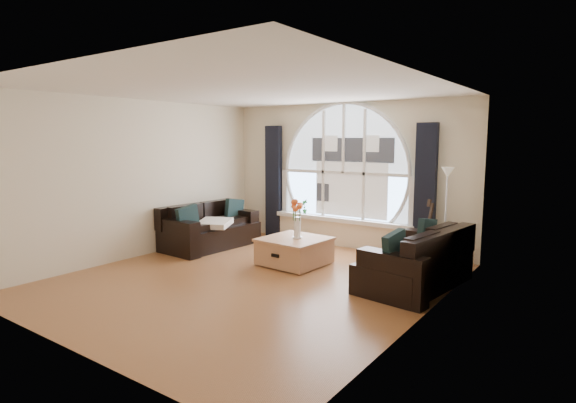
% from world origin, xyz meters
% --- Properties ---
extents(ground, '(5.00, 5.50, 0.01)m').
position_xyz_m(ground, '(0.00, 0.00, 0.00)').
color(ground, brown).
rests_on(ground, ground).
extents(ceiling, '(5.00, 5.50, 0.01)m').
position_xyz_m(ceiling, '(0.00, 0.00, 2.70)').
color(ceiling, silver).
rests_on(ceiling, ground).
extents(wall_back, '(5.00, 0.01, 2.70)m').
position_xyz_m(wall_back, '(0.00, 2.75, 1.35)').
color(wall_back, beige).
rests_on(wall_back, ground).
extents(wall_front, '(5.00, 0.01, 2.70)m').
position_xyz_m(wall_front, '(0.00, -2.75, 1.35)').
color(wall_front, beige).
rests_on(wall_front, ground).
extents(wall_left, '(0.01, 5.50, 2.70)m').
position_xyz_m(wall_left, '(-2.50, 0.00, 1.35)').
color(wall_left, beige).
rests_on(wall_left, ground).
extents(wall_right, '(0.01, 5.50, 2.70)m').
position_xyz_m(wall_right, '(2.50, 0.00, 1.35)').
color(wall_right, beige).
rests_on(wall_right, ground).
extents(attic_slope, '(0.92, 5.50, 0.72)m').
position_xyz_m(attic_slope, '(2.20, 0.00, 2.35)').
color(attic_slope, silver).
rests_on(attic_slope, ground).
extents(arched_window, '(2.60, 0.06, 2.15)m').
position_xyz_m(arched_window, '(0.00, 2.72, 1.62)').
color(arched_window, silver).
rests_on(arched_window, wall_back).
extents(window_sill, '(2.90, 0.22, 0.08)m').
position_xyz_m(window_sill, '(0.00, 2.65, 0.51)').
color(window_sill, white).
rests_on(window_sill, wall_back).
extents(window_frame, '(2.76, 0.08, 2.15)m').
position_xyz_m(window_frame, '(0.00, 2.69, 1.62)').
color(window_frame, white).
rests_on(window_frame, wall_back).
extents(neighbor_house, '(1.70, 0.02, 1.50)m').
position_xyz_m(neighbor_house, '(0.15, 2.71, 1.50)').
color(neighbor_house, silver).
rests_on(neighbor_house, wall_back).
extents(curtain_left, '(0.35, 0.12, 2.30)m').
position_xyz_m(curtain_left, '(-1.60, 2.63, 1.15)').
color(curtain_left, black).
rests_on(curtain_left, ground).
extents(curtain_right, '(0.35, 0.12, 2.30)m').
position_xyz_m(curtain_right, '(1.60, 2.63, 1.15)').
color(curtain_right, black).
rests_on(curtain_right, ground).
extents(sofa_left, '(1.01, 1.87, 0.81)m').
position_xyz_m(sofa_left, '(-1.97, 1.15, 0.40)').
color(sofa_left, black).
rests_on(sofa_left, ground).
extents(sofa_right, '(1.15, 1.93, 0.81)m').
position_xyz_m(sofa_right, '(2.01, 1.09, 0.40)').
color(sofa_right, black).
rests_on(sofa_right, ground).
extents(coffee_chest, '(1.04, 1.04, 0.48)m').
position_xyz_m(coffee_chest, '(0.02, 1.05, 0.24)').
color(coffee_chest, '#AB7752').
rests_on(coffee_chest, ground).
extents(throw_blanket, '(0.73, 0.73, 0.10)m').
position_xyz_m(throw_blanket, '(-1.74, 1.02, 0.50)').
color(throw_blanket, silver).
rests_on(throw_blanket, sofa_left).
extents(vase_flowers, '(0.24, 0.24, 0.70)m').
position_xyz_m(vase_flowers, '(0.07, 1.06, 0.83)').
color(vase_flowers, white).
rests_on(vase_flowers, coffee_chest).
extents(floor_lamp, '(0.24, 0.24, 1.60)m').
position_xyz_m(floor_lamp, '(2.07, 2.26, 0.80)').
color(floor_lamp, '#B2B2B2').
rests_on(floor_lamp, ground).
extents(guitar, '(0.42, 0.36, 1.06)m').
position_xyz_m(guitar, '(1.75, 2.49, 0.53)').
color(guitar, brown).
rests_on(guitar, ground).
extents(potted_plant, '(0.17, 0.14, 0.28)m').
position_xyz_m(potted_plant, '(-0.84, 2.65, 0.69)').
color(potted_plant, '#1E6023').
rests_on(potted_plant, window_sill).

